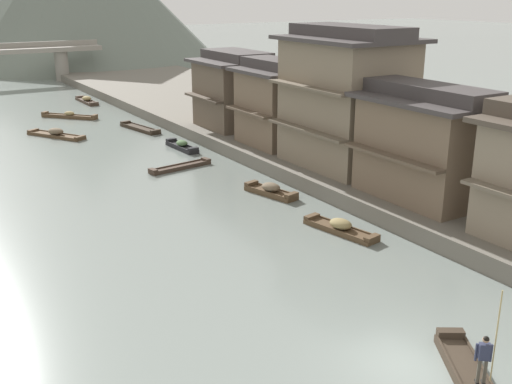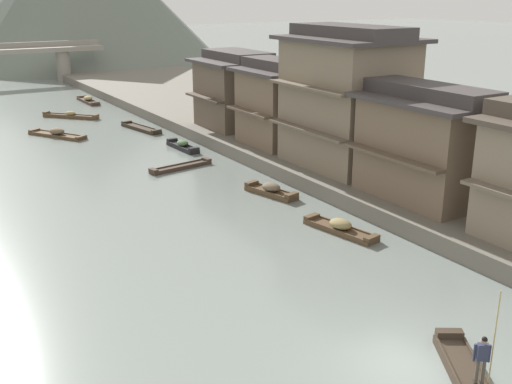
{
  "view_description": "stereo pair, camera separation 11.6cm",
  "coord_description": "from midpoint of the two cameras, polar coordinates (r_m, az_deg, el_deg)",
  "views": [
    {
      "loc": [
        -13.2,
        -12.22,
        11.61
      ],
      "look_at": [
        3.03,
        14.44,
        1.39
      ],
      "focal_mm": 43.07,
      "sensor_mm": 36.0,
      "label": 1
    },
    {
      "loc": [
        -13.1,
        -12.28,
        11.61
      ],
      "look_at": [
        3.03,
        14.44,
        1.39
      ],
      "focal_mm": 43.07,
      "sensor_mm": 36.0,
      "label": 2
    }
  ],
  "objects": [
    {
      "name": "ground_plane",
      "position": [
        21.39,
        13.81,
        -15.32
      ],
      "size": [
        400.0,
        400.0,
        0.0
      ],
      "primitive_type": "plane",
      "color": "gray"
    },
    {
      "name": "riverbank_right",
      "position": [
        52.89,
        4.01,
        5.92
      ],
      "size": [
        18.0,
        110.0,
        0.93
      ],
      "primitive_type": "cube",
      "color": "#6B665B",
      "rests_on": "ground"
    },
    {
      "name": "boat_foreground_poled",
      "position": [
        21.02,
        19.27,
        -15.96
      ],
      "size": [
        3.35,
        4.49,
        0.54
      ],
      "color": "#33281E",
      "rests_on": "ground"
    },
    {
      "name": "boatman_person",
      "position": [
        19.64,
        20.5,
        -13.94
      ],
      "size": [
        0.51,
        0.4,
        3.04
      ],
      "color": "black",
      "rests_on": "boat_foreground_poled"
    },
    {
      "name": "boat_moored_nearest",
      "position": [
        31.32,
        7.95,
        -3.32
      ],
      "size": [
        1.79,
        4.39,
        0.71
      ],
      "color": "brown",
      "rests_on": "ground"
    },
    {
      "name": "boat_moored_second",
      "position": [
        55.23,
        -10.57,
        5.84
      ],
      "size": [
        1.92,
        5.4,
        0.41
      ],
      "color": "#33281E",
      "rests_on": "ground"
    },
    {
      "name": "boat_moored_third",
      "position": [
        47.85,
        -6.75,
        4.28
      ],
      "size": [
        1.09,
        4.03,
        0.7
      ],
      "color": "#232326",
      "rests_on": "ground"
    },
    {
      "name": "boat_moored_far",
      "position": [
        54.27,
        -17.93,
        5.17
      ],
      "size": [
        3.85,
        5.49,
        0.75
      ],
      "color": "brown",
      "rests_on": "ground"
    },
    {
      "name": "boat_midriver_drifting",
      "position": [
        42.55,
        -6.91,
        2.34
      ],
      "size": [
        4.76,
        1.55,
        0.36
      ],
      "color": "#423328",
      "rests_on": "ground"
    },
    {
      "name": "boat_midriver_upstream",
      "position": [
        62.12,
        -16.77,
        6.79
      ],
      "size": [
        4.45,
        4.81,
        0.66
      ],
      "color": "brown",
      "rests_on": "ground"
    },
    {
      "name": "boat_upstream_distant",
      "position": [
        36.68,
        1.5,
        0.14
      ],
      "size": [
        1.84,
        3.77,
        0.75
      ],
      "color": "brown",
      "rests_on": "ground"
    },
    {
      "name": "boat_crossing_west",
      "position": [
        70.48,
        -15.28,
        8.21
      ],
      "size": [
        1.13,
        5.31,
        0.72
      ],
      "color": "#423328",
      "rests_on": "ground"
    },
    {
      "name": "house_waterfront_second",
      "position": [
        33.83,
        15.51,
        4.35
      ],
      "size": [
        5.24,
        7.64,
        6.14
      ],
      "color": "#75604C",
      "rests_on": "riverbank_right"
    },
    {
      "name": "house_waterfront_tall",
      "position": [
        39.4,
        8.5,
        8.6
      ],
      "size": [
        6.64,
        8.29,
        8.74
      ],
      "color": "#7F705B",
      "rests_on": "riverbank_right"
    },
    {
      "name": "house_waterfront_narrow",
      "position": [
        44.73,
        2.03,
        8.25
      ],
      "size": [
        5.24,
        6.15,
        6.14
      ],
      "color": "#75604C",
      "rests_on": "riverbank_right"
    },
    {
      "name": "house_waterfront_far",
      "position": [
        50.97,
        -1.66,
        9.46
      ],
      "size": [
        6.59,
        6.46,
        6.14
      ],
      "color": "brown",
      "rests_on": "riverbank_right"
    }
  ]
}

